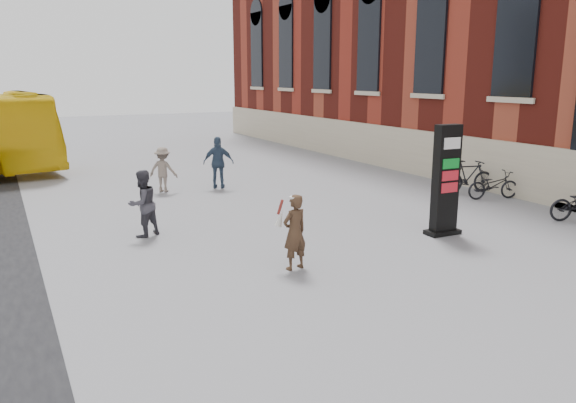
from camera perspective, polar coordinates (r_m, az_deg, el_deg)
name	(u,v)px	position (r m, az deg, el deg)	size (l,w,h in m)	color
ground	(323,276)	(11.36, 3.55, -7.54)	(100.00, 100.00, 0.00)	#9E9EA3
info_pylon	(446,180)	(14.46, 15.72, 2.07)	(0.90, 0.47, 2.77)	black
woman	(294,231)	(11.50, 0.65, -3.03)	(0.67, 0.63, 1.58)	#432F1D
pedestrian_a	(143,204)	(14.31, -14.55, -0.21)	(0.81, 0.63, 1.67)	#3A3840
pedestrian_b	(163,170)	(19.75, -12.58, 3.18)	(1.00, 0.57, 1.54)	#796A5E
pedestrian_c	(219,163)	(20.04, -7.07, 3.94)	(1.07, 0.45, 1.83)	#33475F
bike_6	(493,185)	(19.35, 20.12, 1.58)	(0.61, 1.75, 0.92)	black
bike_7	(468,177)	(20.08, 17.85, 2.43)	(0.53, 1.88, 1.13)	black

